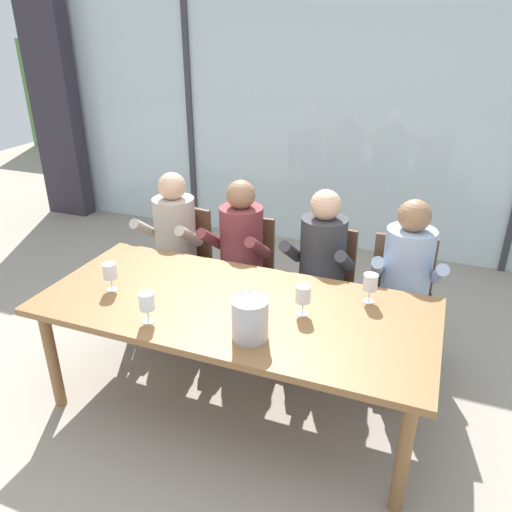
{
  "coord_description": "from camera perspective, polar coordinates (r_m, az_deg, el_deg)",
  "views": [
    {
      "loc": [
        1.0,
        -2.24,
        2.17
      ],
      "look_at": [
        0.0,
        0.35,
        0.88
      ],
      "focal_mm": 34.69,
      "sensor_mm": 36.0,
      "label": 1
    }
  ],
  "objects": [
    {
      "name": "ground",
      "position": [
        4.03,
        3.38,
        -7.73
      ],
      "size": [
        14.0,
        14.0,
        0.0
      ],
      "primitive_type": "plane",
      "color": "#9E9384"
    },
    {
      "name": "window_glass_panel",
      "position": [
        5.12,
        9.91,
        14.8
      ],
      "size": [
        7.47,
        0.03,
        2.6
      ],
      "primitive_type": "cube",
      "color": "silver",
      "rests_on": "ground"
    },
    {
      "name": "window_mullion_left",
      "position": [
        5.67,
        -7.61,
        15.92
      ],
      "size": [
        0.06,
        0.06,
        2.6
      ],
      "primitive_type": "cube",
      "color": "#38383D",
      "rests_on": "ground"
    },
    {
      "name": "hillside_vineyard",
      "position": [
        8.98,
        15.24,
        16.57
      ],
      "size": [
        13.47,
        2.4,
        1.97
      ],
      "primitive_type": "cube",
      "color": "#568942",
      "rests_on": "ground"
    },
    {
      "name": "curtain_heavy_drape",
      "position": [
        6.53,
        -22.1,
        15.57
      ],
      "size": [
        0.56,
        0.2,
        2.6
      ],
      "primitive_type": "cube",
      "color": "#332D38",
      "rests_on": "ground"
    },
    {
      "name": "dining_table",
      "position": [
        2.88,
        -2.54,
        -6.67
      ],
      "size": [
        2.27,
        1.01,
        0.73
      ],
      "color": "olive",
      "rests_on": "ground"
    },
    {
      "name": "chair_near_curtain",
      "position": [
        4.03,
        -8.5,
        0.33
      ],
      "size": [
        0.5,
        0.5,
        0.87
      ],
      "rotation": [
        0.0,
        0.0,
        -0.14
      ],
      "color": "brown",
      "rests_on": "ground"
    },
    {
      "name": "chair_left_of_center",
      "position": [
        3.78,
        -1.45,
        -1.13
      ],
      "size": [
        0.46,
        0.46,
        0.87
      ],
      "rotation": [
        0.0,
        0.0,
        0.05
      ],
      "color": "brown",
      "rests_on": "ground"
    },
    {
      "name": "chair_center",
      "position": [
        3.64,
        7.56,
        -2.45
      ],
      "size": [
        0.5,
        0.5,
        0.87
      ],
      "rotation": [
        0.0,
        0.0,
        -0.14
      ],
      "color": "brown",
      "rests_on": "ground"
    },
    {
      "name": "chair_right_of_center",
      "position": [
        3.58,
        16.33,
        -3.82
      ],
      "size": [
        0.48,
        0.48,
        0.87
      ],
      "rotation": [
        0.0,
        0.0,
        0.08
      ],
      "color": "brown",
      "rests_on": "ground"
    },
    {
      "name": "person_beige_jumper",
      "position": [
        3.85,
        -9.81,
        1.8
      ],
      "size": [
        0.46,
        0.61,
        1.19
      ],
      "rotation": [
        0.0,
        0.0,
        -0.0
      ],
      "color": "#B7AD9E",
      "rests_on": "ground"
    },
    {
      "name": "person_maroon_top",
      "position": [
        3.61,
        -2.21,
        0.58
      ],
      "size": [
        0.48,
        0.62,
        1.19
      ],
      "rotation": [
        0.0,
        0.0,
        -0.06
      ],
      "color": "brown",
      "rests_on": "ground"
    },
    {
      "name": "person_charcoal_jacket",
      "position": [
        3.44,
        7.27,
        -0.96
      ],
      "size": [
        0.48,
        0.62,
        1.19
      ],
      "rotation": [
        0.0,
        0.0,
        -0.06
      ],
      "color": "#38383D",
      "rests_on": "ground"
    },
    {
      "name": "person_pale_blue_shirt",
      "position": [
        3.37,
        16.94,
        -2.5
      ],
      "size": [
        0.49,
        0.63,
        1.19
      ],
      "rotation": [
        0.0,
        0.0,
        0.1
      ],
      "color": "#9EB2D1",
      "rests_on": "ground"
    },
    {
      "name": "ice_bucket_primary",
      "position": [
        2.5,
        -0.69,
        -7.18
      ],
      "size": [
        0.2,
        0.2,
        0.22
      ],
      "color": "#B7B7BC",
      "rests_on": "dining_table"
    },
    {
      "name": "wine_glass_by_left_taster",
      "position": [
        2.7,
        5.46,
        -4.45
      ],
      "size": [
        0.08,
        0.08,
        0.17
      ],
      "color": "silver",
      "rests_on": "dining_table"
    },
    {
      "name": "wine_glass_near_bucket",
      "position": [
        2.68,
        -12.49,
        -5.18
      ],
      "size": [
        0.08,
        0.08,
        0.17
      ],
      "color": "silver",
      "rests_on": "dining_table"
    },
    {
      "name": "wine_glass_center_pour",
      "position": [
        3.06,
        -16.5,
        -1.81
      ],
      "size": [
        0.08,
        0.08,
        0.17
      ],
      "color": "silver",
      "rests_on": "dining_table"
    },
    {
      "name": "wine_glass_by_right_taster",
      "position": [
        2.88,
        13.03,
        -3.1
      ],
      "size": [
        0.08,
        0.08,
        0.17
      ],
      "color": "silver",
      "rests_on": "dining_table"
    }
  ]
}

